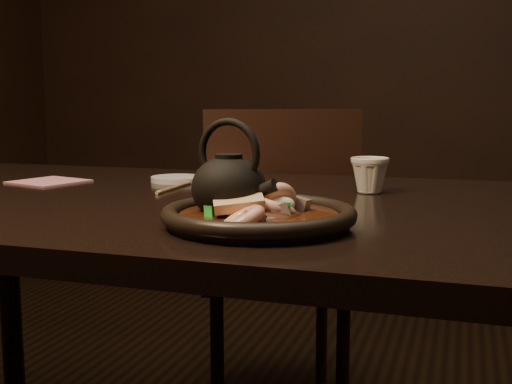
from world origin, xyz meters
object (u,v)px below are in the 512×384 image
(plate, at_px, (259,216))
(tea_cup, at_px, (370,174))
(table, at_px, (181,236))
(teapot, at_px, (229,184))
(chair, at_px, (277,255))

(plate, distance_m, tea_cup, 0.41)
(table, relative_size, tea_cup, 20.80)
(table, relative_size, teapot, 10.33)
(table, bearing_deg, teapot, -49.65)
(table, xyz_separation_m, tea_cup, (0.34, 0.17, 0.11))
(table, relative_size, chair, 1.76)
(tea_cup, bearing_deg, plate, -104.90)
(table, relative_size, plate, 5.52)
(plate, height_order, tea_cup, tea_cup)
(plate, distance_m, teapot, 0.07)
(table, height_order, chair, chair)
(tea_cup, bearing_deg, table, -153.71)
(teapot, bearing_deg, plate, -5.80)
(chair, relative_size, plate, 3.15)
(chair, xyz_separation_m, teapot, (0.16, -0.81, 0.31))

